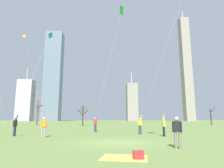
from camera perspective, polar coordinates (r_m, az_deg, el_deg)
ground_plane at (r=13.03m, az=1.42°, el=-16.85°), size 400.00×400.00×0.00m
kite_flyer_midfield_left_green at (r=22.15m, az=-3.71°, el=-6.46°), size 3.07×5.04×13.33m
kite_flyer_far_back_teal at (r=22.25m, az=-23.80°, el=-3.02°), size 1.45×14.09×15.98m
kite_flyer_midfield_right_red at (r=15.77m, az=15.93°, el=-1.66°), size 2.14×12.42×16.04m
kite_flyer_foreground_left_blue at (r=18.49m, az=12.05°, el=-0.59°), size 5.15×10.46×18.95m
bystander_watching_nearby at (r=10.88m, az=18.66°, el=-12.87°), size 0.43×0.36×1.62m
bystander_far_off_by_trees at (r=17.26m, az=-19.49°, el=-11.64°), size 0.44×0.36×1.62m
distant_kite_high_overhead_orange at (r=37.72m, az=-23.85°, el=9.95°), size 5.11×0.48×16.39m
picnic_spot at (r=8.00m, az=5.96°, el=-20.35°), size 2.07×1.77×0.31m
bare_tree_right_of_center at (r=51.83m, az=27.18°, el=-8.45°), size 2.25×2.70×4.21m
bare_tree_leftmost at (r=41.98m, az=-8.61°, el=-8.93°), size 2.42×2.10×4.28m
bare_tree_rightmost at (r=49.26m, az=-21.03°, el=-7.63°), size 2.37×2.85×5.90m
skyline_mid_tower_right at (r=144.67m, az=-16.91°, el=2.38°), size 11.57×10.70×63.78m
skyline_mid_tower_left at (r=138.34m, az=5.89°, el=-5.30°), size 7.36×8.76×34.56m
skyline_squat_block at (r=141.96m, az=-24.18°, el=-4.39°), size 9.59×8.13×35.13m
skyline_wide_slab at (r=138.18m, az=21.00°, el=4.54°), size 5.79×5.59×75.76m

